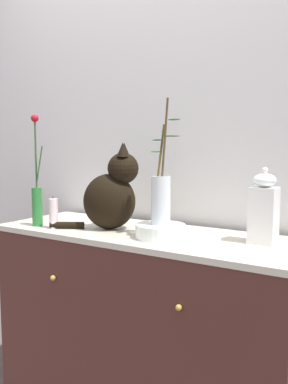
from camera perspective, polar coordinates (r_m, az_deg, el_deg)
name	(u,v)px	position (r m, az deg, el deg)	size (l,w,h in m)	color
wall_back	(179,142)	(2.06, 4.92, 7.12)	(4.40, 0.08, 2.60)	silver
sideboard	(144,327)	(1.96, 0.00, -18.53)	(1.41, 0.53, 0.89)	#47231E
cat_sitting	(112,194)	(1.86, -4.53, -0.27)	(0.40, 0.29, 0.40)	black
vase_slim_green	(37,197)	(2.01, -14.90, -0.67)	(0.07, 0.05, 0.53)	#297533
bowl_porcelain	(161,231)	(1.69, 2.37, -5.56)	(0.21, 0.21, 0.06)	white
vase_glass_clear	(161,196)	(1.67, 2.42, -0.56)	(0.15, 0.12, 0.52)	silver
jar_lidded_porcelain	(264,209)	(1.65, 16.58, -2.37)	(0.10, 0.10, 0.30)	white
candle_pillar	(53,214)	(1.93, -12.70, -2.99)	(0.04, 0.04, 0.15)	silver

